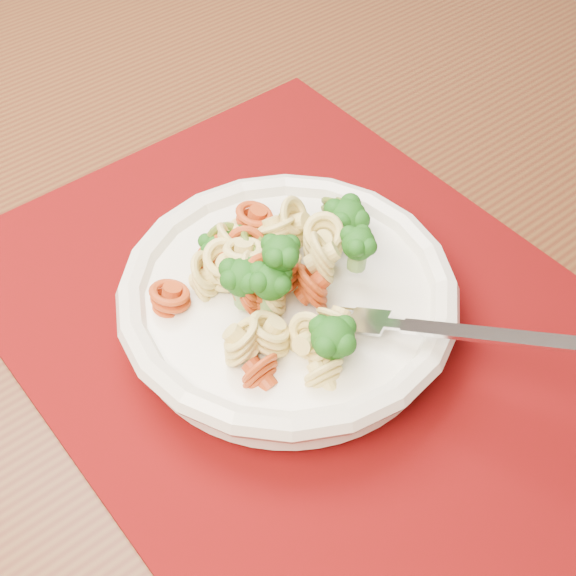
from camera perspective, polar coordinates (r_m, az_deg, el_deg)
The scene contains 5 objects.
dining_table at distance 0.65m, azimuth 7.61°, elevation -8.76°, with size 1.76×1.38×0.76m.
placemat at distance 0.58m, azimuth 1.32°, elevation -2.37°, with size 0.48×0.38×0.00m, color #5C0308.
pasta_bowl at distance 0.56m, azimuth 0.00°, elevation -0.80°, with size 0.24×0.24×0.05m.
pasta_broccoli_heap at distance 0.54m, azimuth 0.00°, elevation 0.42°, with size 0.20×0.20×0.06m, color #DFC06E, non-canonical shape.
fork at distance 0.53m, azimuth 5.71°, elevation -2.39°, with size 0.19×0.02×0.01m, color silver, non-canonical shape.
Camera 1 is at (0.32, 0.07, 1.22)m, focal length 50.00 mm.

